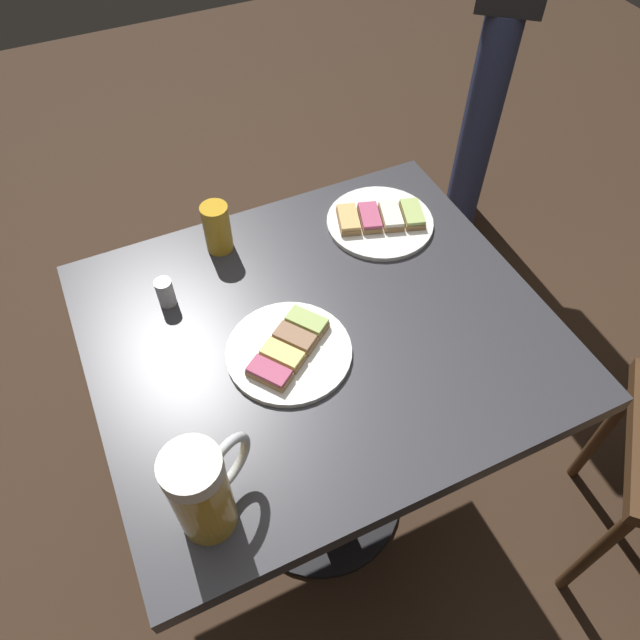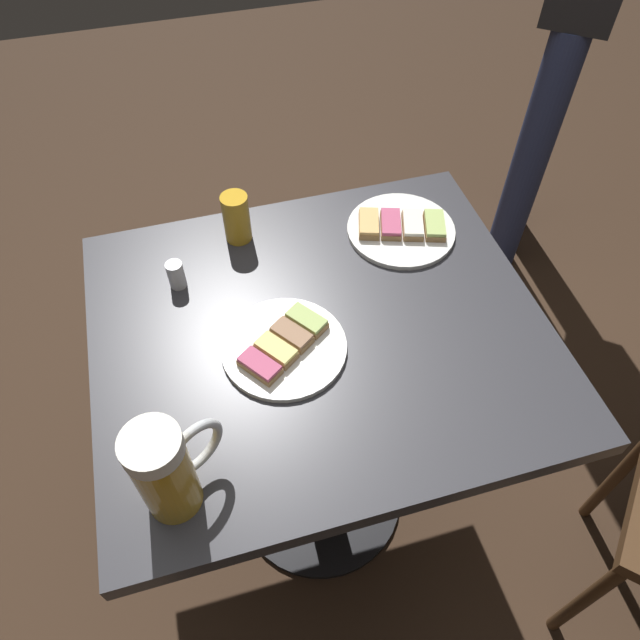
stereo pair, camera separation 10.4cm
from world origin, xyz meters
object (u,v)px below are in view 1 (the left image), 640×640
(beer_glass_small, at_px, (217,228))
(salt_shaker, at_px, (165,292))
(plate_far, at_px, (380,220))
(plate_near, at_px, (289,350))
(beer_mug, at_px, (203,490))

(beer_glass_small, distance_m, salt_shaker, 0.17)
(plate_far, bearing_deg, plate_near, -143.27)
(beer_mug, bearing_deg, beer_glass_small, 69.82)
(beer_mug, height_order, salt_shaker, beer_mug)
(plate_far, xyz_separation_m, salt_shaker, (-0.46, -0.02, 0.02))
(plate_near, xyz_separation_m, beer_mug, (-0.21, -0.21, 0.08))
(plate_far, relative_size, salt_shaker, 3.93)
(plate_far, xyz_separation_m, beer_mug, (-0.51, -0.44, 0.08))
(plate_far, distance_m, salt_shaker, 0.46)
(plate_far, bearing_deg, salt_shaker, -177.11)
(plate_near, relative_size, plate_far, 0.99)
(plate_near, bearing_deg, salt_shaker, 127.97)
(plate_far, height_order, beer_glass_small, beer_glass_small)
(salt_shaker, bearing_deg, plate_near, -52.03)
(plate_far, relative_size, beer_mug, 1.23)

